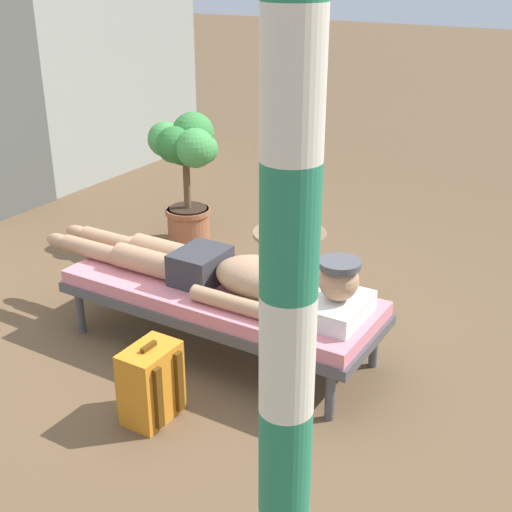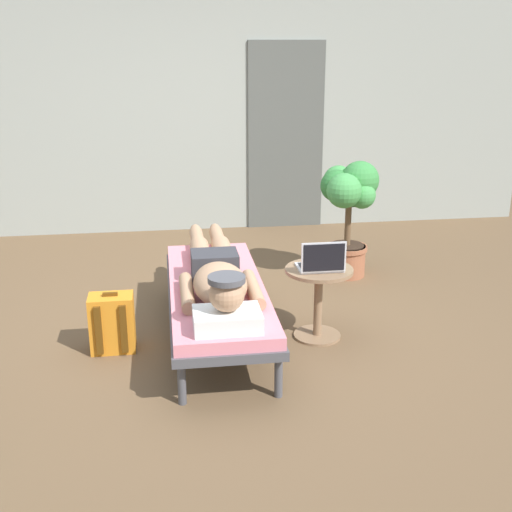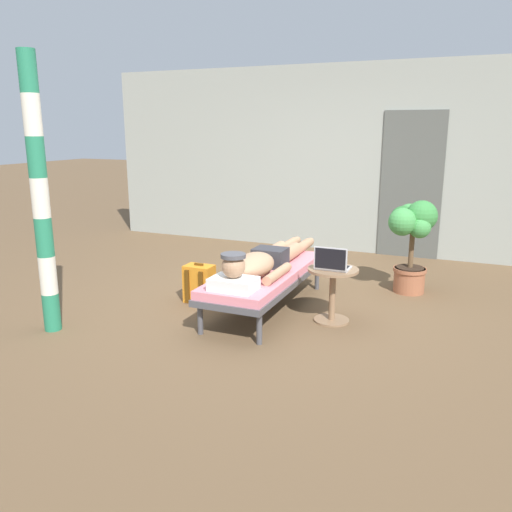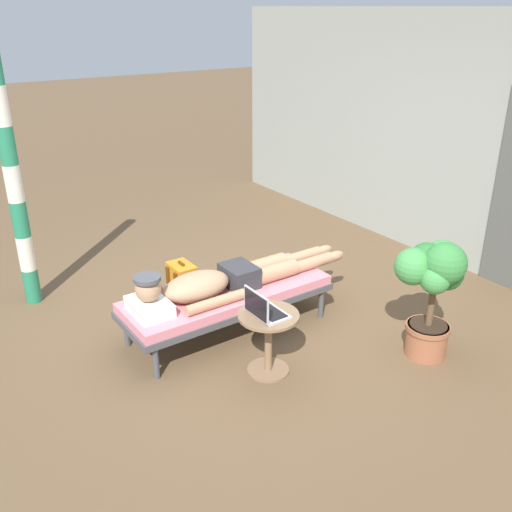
{
  "view_description": "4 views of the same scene",
  "coord_description": "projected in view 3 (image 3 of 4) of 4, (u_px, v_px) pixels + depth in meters",
  "views": [
    {
      "loc": [
        -2.95,
        -2.18,
        2.18
      ],
      "look_at": [
        0.11,
        -0.34,
        0.61
      ],
      "focal_mm": 48.64,
      "sensor_mm": 36.0,
      "label": 1
    },
    {
      "loc": [
        -0.34,
        -4.41,
        2.05
      ],
      "look_at": [
        0.25,
        -0.34,
        0.68
      ],
      "focal_mm": 45.74,
      "sensor_mm": 36.0,
      "label": 2
    },
    {
      "loc": [
        1.91,
        -4.83,
        1.81
      ],
      "look_at": [
        -0.07,
        -0.22,
        0.57
      ],
      "focal_mm": 36.49,
      "sensor_mm": 36.0,
      "label": 3
    },
    {
      "loc": [
        3.8,
        -2.49,
        2.7
      ],
      "look_at": [
        0.02,
        0.14,
        0.67
      ],
      "focal_mm": 39.82,
      "sensor_mm": 36.0,
      "label": 4
    }
  ],
  "objects": [
    {
      "name": "person_reclining",
      "position": [
        263.0,
        261.0,
        5.15
      ],
      "size": [
        0.53,
        2.17,
        0.33
      ],
      "color": "white",
      "rests_on": "lounge_chair"
    },
    {
      "name": "ground_plane",
      "position": [
        271.0,
        304.0,
        5.48
      ],
      "size": [
        40.0,
        40.0,
        0.0
      ],
      "primitive_type": "plane",
      "color": "brown"
    },
    {
      "name": "porch_post",
      "position": [
        40.0,
        198.0,
        4.5
      ],
      "size": [
        0.15,
        0.15,
        2.43
      ],
      "color": "#267F59",
      "rests_on": "ground"
    },
    {
      "name": "house_wall_back",
      "position": [
        342.0,
        159.0,
        7.67
      ],
      "size": [
        7.6,
        0.2,
        2.7
      ],
      "primitive_type": "cube",
      "color": "#999E93",
      "rests_on": "ground"
    },
    {
      "name": "side_table",
      "position": [
        333.0,
        286.0,
        4.92
      ],
      "size": [
        0.48,
        0.48,
        0.52
      ],
      "color": "#8C6B4C",
      "rests_on": "ground"
    },
    {
      "name": "house_door_panel",
      "position": [
        411.0,
        186.0,
        7.26
      ],
      "size": [
        0.84,
        0.03,
        2.04
      ],
      "primitive_type": "cube",
      "color": "#545651",
      "rests_on": "ground"
    },
    {
      "name": "backpack",
      "position": [
        200.0,
        284.0,
        5.51
      ],
      "size": [
        0.3,
        0.26,
        0.42
      ],
      "color": "orange",
      "rests_on": "ground"
    },
    {
      "name": "laptop",
      "position": [
        332.0,
        264.0,
        4.82
      ],
      "size": [
        0.31,
        0.24,
        0.23
      ],
      "color": "silver",
      "rests_on": "side_table"
    },
    {
      "name": "lounge_chair",
      "position": [
        266.0,
        276.0,
        5.25
      ],
      "size": [
        0.67,
        1.9,
        0.42
      ],
      "color": "#4C4C51",
      "rests_on": "ground"
    },
    {
      "name": "potted_plant",
      "position": [
        412.0,
        233.0,
        5.72
      ],
      "size": [
        0.51,
        0.6,
        1.05
      ],
      "color": "#9E5B3D",
      "rests_on": "ground"
    }
  ]
}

